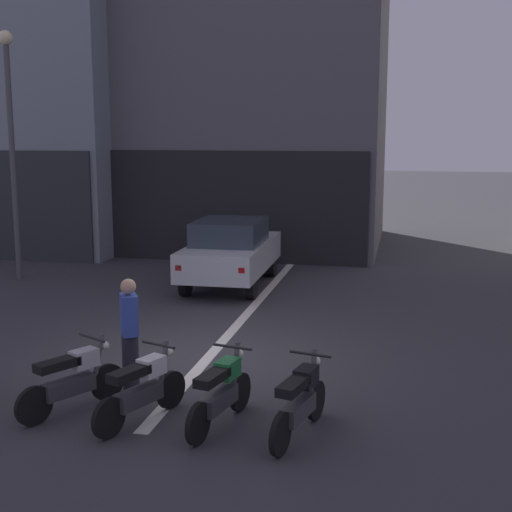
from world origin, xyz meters
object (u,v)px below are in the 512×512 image
(car_silver_crossing_near, at_px, (231,250))
(motorcycle_green_row_centre, at_px, (221,392))
(motorcycle_silver_row_leftmost, at_px, (73,379))
(person_by_motorcycles, at_px, (130,335))
(motorcycle_black_row_right_mid, at_px, (300,401))
(street_lamp, at_px, (11,129))
(motorcycle_white_row_left_mid, at_px, (142,388))

(car_silver_crossing_near, relative_size, motorcycle_green_row_centre, 2.51)
(motorcycle_silver_row_leftmost, bearing_deg, motorcycle_green_row_centre, -0.72)
(car_silver_crossing_near, xyz_separation_m, person_by_motorcycles, (0.31, -7.17, -0.03))
(motorcycle_black_row_right_mid, xyz_separation_m, person_by_motorcycles, (-2.60, 0.96, 0.40))
(street_lamp, bearing_deg, motorcycle_white_row_left_mid, -50.75)
(motorcycle_black_row_right_mid, bearing_deg, motorcycle_green_row_centre, 175.29)
(motorcycle_silver_row_leftmost, distance_m, motorcycle_green_row_centre, 2.05)
(street_lamp, height_order, motorcycle_black_row_right_mid, street_lamp)
(street_lamp, bearing_deg, car_silver_crossing_near, 3.67)
(motorcycle_silver_row_leftmost, bearing_deg, motorcycle_black_row_right_mid, -2.05)
(car_silver_crossing_near, bearing_deg, person_by_motorcycles, -87.50)
(motorcycle_green_row_centre, relative_size, motorcycle_black_row_right_mid, 1.00)
(motorcycle_silver_row_leftmost, distance_m, motorcycle_white_row_left_mid, 1.03)
(street_lamp, relative_size, motorcycle_green_row_centre, 3.73)
(motorcycle_black_row_right_mid, bearing_deg, motorcycle_silver_row_leftmost, 177.95)
(motorcycle_green_row_centre, bearing_deg, street_lamp, 133.84)
(motorcycle_white_row_left_mid, distance_m, person_by_motorcycles, 1.19)
(motorcycle_green_row_centre, bearing_deg, motorcycle_silver_row_leftmost, 179.28)
(car_silver_crossing_near, distance_m, motorcycle_white_row_left_mid, 8.20)
(motorcycle_white_row_left_mid, bearing_deg, person_by_motorcycles, 119.53)
(car_silver_crossing_near, height_order, motorcycle_white_row_left_mid, car_silver_crossing_near)
(motorcycle_white_row_left_mid, bearing_deg, motorcycle_green_row_centre, 5.37)
(street_lamp, height_order, motorcycle_silver_row_leftmost, street_lamp)
(motorcycle_white_row_left_mid, xyz_separation_m, motorcycle_green_row_centre, (1.02, 0.10, 0.00))
(street_lamp, relative_size, motorcycle_white_row_left_mid, 3.90)
(motorcycle_white_row_left_mid, height_order, person_by_motorcycles, person_by_motorcycles)
(motorcycle_white_row_left_mid, xyz_separation_m, person_by_motorcycles, (-0.55, 0.97, 0.40))
(street_lamp, bearing_deg, motorcycle_black_row_right_mid, -42.75)
(car_silver_crossing_near, relative_size, street_lamp, 0.67)
(street_lamp, distance_m, motorcycle_green_row_centre, 11.17)
(street_lamp, bearing_deg, motorcycle_green_row_centre, -46.16)
(motorcycle_silver_row_leftmost, height_order, motorcycle_black_row_right_mid, same)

